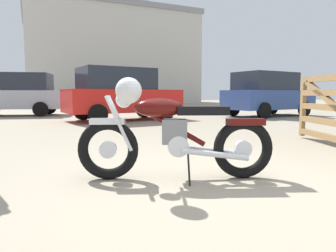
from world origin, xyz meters
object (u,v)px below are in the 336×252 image
object	(u,v)px
white_estate_far	(268,94)
pale_sedan_back	(17,94)
silver_sedan_mid	(121,94)
vintage_motorcycle	(171,133)

from	to	relation	value
white_estate_far	pale_sedan_back	xyz separation A→B (m)	(-9.73, 3.92, 0.00)
white_estate_far	pale_sedan_back	size ratio (longest dim) A/B	1.00
silver_sedan_mid	vintage_motorcycle	bearing A→B (deg)	-108.85
vintage_motorcycle	silver_sedan_mid	bearing A→B (deg)	-79.41
silver_sedan_mid	white_estate_far	size ratio (longest dim) A/B	1.00
silver_sedan_mid	white_estate_far	xyz separation A→B (m)	(6.06, -0.04, 0.00)
silver_sedan_mid	pale_sedan_back	world-z (taller)	same
silver_sedan_mid	white_estate_far	distance (m)	6.06
vintage_motorcycle	pale_sedan_back	xyz separation A→B (m)	(-2.68, 11.39, 0.43)
silver_sedan_mid	pale_sedan_back	size ratio (longest dim) A/B	1.00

